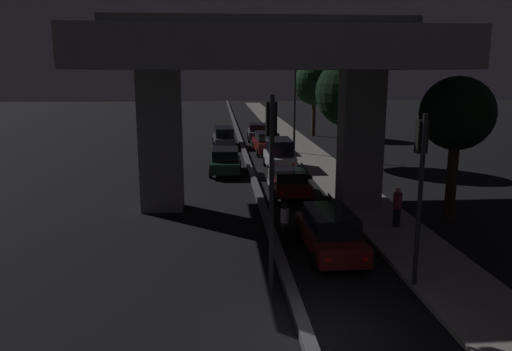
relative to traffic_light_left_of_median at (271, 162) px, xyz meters
name	(u,v)px	position (x,y,z in m)	size (l,w,h in m)	color
ground_plane	(306,342)	(0.57, -2.82, -3.92)	(200.00, 200.00, 0.00)	black
median_divider	(240,140)	(0.57, 32.18, -3.79)	(0.34, 126.00, 0.27)	#4C4C51
sidewalk_right	(307,152)	(5.60, 25.18, -3.84)	(2.77, 126.00, 0.17)	gray
elevated_overpass	(262,63)	(0.57, 9.45, 2.87)	(14.56, 12.38, 8.89)	gray
traffic_light_left_of_median	(271,162)	(0.00, 0.00, 0.00)	(0.30, 0.49, 5.79)	black
traffic_light_right_of_median	(420,172)	(4.31, 0.01, -0.35)	(0.30, 0.49, 5.25)	black
street_lamp	(291,92)	(4.13, 24.70, 0.97)	(2.32, 0.32, 8.29)	#2D2D30
car_dark_red_lead	(330,232)	(2.42, 2.97, -3.09)	(1.90, 4.55, 1.60)	#591414
car_dark_red_second	(290,182)	(2.21, 11.55, -3.19)	(1.99, 4.06, 1.39)	#591414
car_white_third	(279,154)	(2.55, 18.72, -2.87)	(1.90, 4.28, 2.03)	silver
car_dark_red_fourth	(267,142)	(2.35, 25.24, -3.02)	(2.14, 4.47, 1.71)	#591414
car_grey_fifth	(258,132)	(2.27, 32.96, -3.10)	(2.06, 4.13, 1.58)	#515459
car_dark_green_lead_oncoming	(226,161)	(-1.02, 17.71, -3.09)	(2.11, 4.42, 1.60)	black
car_grey_second_oncoming	(224,136)	(-1.00, 29.42, -3.02)	(2.03, 4.73, 1.69)	#515459
motorcycle_black_filtering_near	(285,224)	(1.04, 4.70, -3.30)	(0.34, 1.98, 1.46)	black
motorcycle_white_filtering_mid	(271,180)	(1.33, 12.44, -3.28)	(0.33, 1.82, 1.51)	black
pedestrian_on_sidewalk	(397,207)	(5.76, 5.46, -2.95)	(0.36, 0.36, 1.62)	black
roadside_tree_kerbside_near	(457,115)	(8.57, 6.70, 0.68)	(3.12, 3.12, 6.23)	#2D2116
roadside_tree_kerbside_mid	(351,93)	(7.56, 20.09, 1.07)	(4.78, 4.78, 7.38)	#38281C
roadside_tree_kerbside_far	(314,84)	(8.15, 36.08, 1.28)	(4.20, 4.20, 7.32)	#38281C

